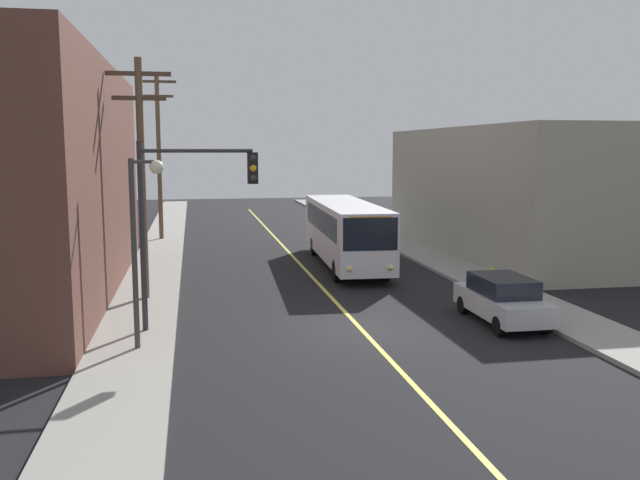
# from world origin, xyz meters

# --- Properties ---
(ground_plane) EXTENTS (120.00, 120.00, 0.00)m
(ground_plane) POSITION_xyz_m (0.00, 0.00, 0.00)
(ground_plane) COLOR black
(sidewalk_left) EXTENTS (2.50, 90.00, 0.15)m
(sidewalk_left) POSITION_xyz_m (-7.25, 10.00, 0.07)
(sidewalk_left) COLOR gray
(sidewalk_left) RESTS_ON ground
(sidewalk_right) EXTENTS (2.50, 90.00, 0.15)m
(sidewalk_right) POSITION_xyz_m (7.25, 10.00, 0.07)
(sidewalk_right) COLOR gray
(sidewalk_right) RESTS_ON ground
(lane_stripe_center) EXTENTS (0.16, 60.00, 0.01)m
(lane_stripe_center) POSITION_xyz_m (0.00, 15.00, 0.01)
(lane_stripe_center) COLOR #D8CC4C
(lane_stripe_center) RESTS_ON ground
(building_right_warehouse) EXTENTS (12.00, 20.43, 7.07)m
(building_right_warehouse) POSITION_xyz_m (14.49, 14.71, 3.53)
(building_right_warehouse) COLOR gray
(building_right_warehouse) RESTS_ON ground
(city_bus) EXTENTS (3.07, 12.24, 3.20)m
(city_bus) POSITION_xyz_m (2.20, 12.05, 1.82)
(city_bus) COLOR silver
(city_bus) RESTS_ON ground
(parked_car_silver) EXTENTS (1.84, 4.41, 1.62)m
(parked_car_silver) POSITION_xyz_m (4.93, -0.22, 0.84)
(parked_car_silver) COLOR #B7B7BC
(parked_car_silver) RESTS_ON ground
(utility_pole_near) EXTENTS (2.40, 0.28, 9.15)m
(utility_pole_near) POSITION_xyz_m (-7.25, 5.44, 5.21)
(utility_pole_near) COLOR brown
(utility_pole_near) RESTS_ON sidewalk_left
(utility_pole_mid) EXTENTS (2.40, 0.28, 10.54)m
(utility_pole_mid) POSITION_xyz_m (-7.41, 23.36, 5.93)
(utility_pole_mid) COLOR brown
(utility_pole_mid) RESTS_ON sidewalk_left
(traffic_signal_left_corner) EXTENTS (3.75, 0.48, 6.00)m
(traffic_signal_left_corner) POSITION_xyz_m (-5.41, 0.52, 4.30)
(traffic_signal_left_corner) COLOR #2D2D33
(traffic_signal_left_corner) RESTS_ON sidewalk_left
(street_lamp_left) EXTENTS (0.98, 0.40, 5.50)m
(street_lamp_left) POSITION_xyz_m (-6.83, -1.44, 3.74)
(street_lamp_left) COLOR #38383D
(street_lamp_left) RESTS_ON sidewalk_left
(fire_hydrant) EXTENTS (0.44, 0.26, 0.84)m
(fire_hydrant) POSITION_xyz_m (6.85, 4.79, 0.58)
(fire_hydrant) COLOR red
(fire_hydrant) RESTS_ON sidewalk_right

